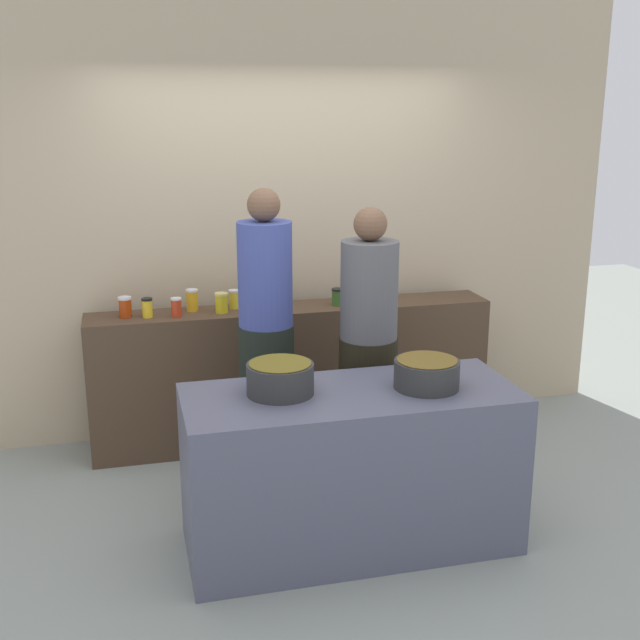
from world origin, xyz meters
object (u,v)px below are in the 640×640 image
object	(u,v)px
cook_in_cap	(368,364)
preserve_jar_5	(234,299)
preserve_jar_7	(337,297)
preserve_jar_1	(147,308)
cooking_pot_left	(280,379)
cooking_pot_center	(427,374)
preserve_jar_6	(273,296)
preserve_jar_4	(221,303)
preserve_jar_0	(125,307)
preserve_jar_3	(192,300)
preserve_jar_8	(363,292)
preserve_jar_2	(176,307)
cook_with_tongs	(266,353)

from	to	relation	value
cook_in_cap	preserve_jar_5	bearing A→B (deg)	128.46
preserve_jar_7	preserve_jar_1	bearing A→B (deg)	-179.74
cooking_pot_left	cooking_pot_center	xyz separation A→B (m)	(0.74, -0.09, -0.01)
preserve_jar_1	preserve_jar_6	world-z (taller)	preserve_jar_6
preserve_jar_4	preserve_jar_7	size ratio (longest dim) A/B	1.14
preserve_jar_0	cooking_pot_left	bearing A→B (deg)	-61.52
preserve_jar_5	cooking_pot_center	distance (m)	1.68
cook_in_cap	preserve_jar_3	bearing A→B (deg)	138.43
preserve_jar_7	cooking_pot_center	distance (m)	1.41
preserve_jar_8	cooking_pot_left	size ratio (longest dim) A/B	0.41
preserve_jar_1	cooking_pot_center	distance (m)	1.93
preserve_jar_2	cooking_pot_left	xyz separation A→B (m)	(0.41, -1.27, -0.08)
cooking_pot_left	preserve_jar_3	bearing A→B (deg)	102.22
preserve_jar_3	preserve_jar_8	world-z (taller)	preserve_jar_3
preserve_jar_2	preserve_jar_7	bearing A→B (deg)	2.02
preserve_jar_0	preserve_jar_4	size ratio (longest dim) A/B	1.01
preserve_jar_8	preserve_jar_7	bearing A→B (deg)	-164.64
cooking_pot_left	cooking_pot_center	world-z (taller)	cooking_pot_left
preserve_jar_4	cook_with_tongs	distance (m)	0.61
preserve_jar_4	cooking_pot_left	world-z (taller)	preserve_jar_4
preserve_jar_0	preserve_jar_1	xyz separation A→B (m)	(0.14, -0.04, -0.00)
preserve_jar_5	cooking_pot_left	world-z (taller)	preserve_jar_5
preserve_jar_7	cook_with_tongs	xyz separation A→B (m)	(-0.59, -0.55, -0.18)
preserve_jar_3	preserve_jar_0	bearing A→B (deg)	-172.70
preserve_jar_2	preserve_jar_5	size ratio (longest dim) A/B	0.99
preserve_jar_7	cook_with_tongs	world-z (taller)	cook_with_tongs
preserve_jar_1	preserve_jar_7	size ratio (longest dim) A/B	1.09
cook_with_tongs	preserve_jar_0	bearing A→B (deg)	143.79
preserve_jar_1	preserve_jar_7	xyz separation A→B (m)	(1.25, 0.01, -0.01)
preserve_jar_8	cooking_pot_center	bearing A→B (deg)	-94.46
preserve_jar_4	preserve_jar_3	bearing A→B (deg)	153.18
preserve_jar_0	preserve_jar_1	distance (m)	0.14
preserve_jar_0	cook_with_tongs	distance (m)	1.00
preserve_jar_3	cooking_pot_center	size ratio (longest dim) A/B	0.43
preserve_jar_0	cooking_pot_center	world-z (taller)	preserve_jar_0
preserve_jar_1	preserve_jar_4	world-z (taller)	preserve_jar_4
preserve_jar_4	preserve_jar_8	distance (m)	0.98
cook_in_cap	preserve_jar_7	bearing A→B (deg)	88.61
preserve_jar_1	cooking_pot_center	xyz separation A→B (m)	(1.33, -1.40, -0.08)
preserve_jar_0	preserve_jar_4	xyz separation A→B (m)	(0.61, -0.04, -0.00)
cooking_pot_center	preserve_jar_2	bearing A→B (deg)	130.13
preserve_jar_7	preserve_jar_6	bearing A→B (deg)	166.61
preserve_jar_2	cook_in_cap	bearing A→B (deg)	-34.10
preserve_jar_1	preserve_jar_8	size ratio (longest dim) A/B	0.91
preserve_jar_5	preserve_jar_7	xyz separation A→B (m)	(0.68, -0.09, -0.00)
preserve_jar_8	preserve_jar_5	bearing A→B (deg)	177.88
preserve_jar_5	cook_in_cap	size ratio (longest dim) A/B	0.07
preserve_jar_8	cook_with_tongs	distance (m)	1.01
preserve_jar_3	preserve_jar_7	world-z (taller)	preserve_jar_3
preserve_jar_1	cooking_pot_left	xyz separation A→B (m)	(0.59, -1.30, -0.08)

